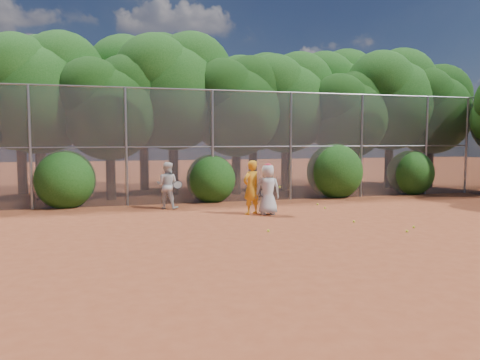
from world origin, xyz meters
name	(u,v)px	position (x,y,z in m)	size (l,w,h in m)	color
ground	(308,232)	(0.00, 0.00, 0.00)	(80.00, 80.00, 0.00)	brown
fence_back	(236,145)	(-0.12, 6.00, 2.05)	(20.05, 0.09, 4.03)	gray
tree_1	(40,88)	(-6.94, 8.54, 4.16)	(4.64, 4.03, 6.35)	black
tree_2	(110,104)	(-4.45, 7.83, 3.58)	(3.99, 3.47, 5.47)	black
tree_3	(174,86)	(-1.94, 8.84, 4.40)	(4.89, 4.26, 6.70)	black
tree_4	(237,103)	(0.55, 8.24, 3.76)	(4.19, 3.64, 5.73)	black
tree_5	(287,99)	(3.06, 9.04, 4.05)	(4.51, 3.92, 6.17)	black
tree_6	(349,111)	(5.55, 8.03, 3.47)	(3.86, 3.36, 5.29)	black
tree_7	(391,95)	(8.06, 8.64, 4.28)	(4.77, 4.14, 6.53)	black
tree_8	(432,106)	(10.05, 8.34, 3.82)	(4.25, 3.70, 5.82)	black
tree_9	(21,89)	(-7.94, 10.84, 4.34)	(4.83, 4.20, 6.62)	black
tree_10	(144,86)	(-2.93, 11.05, 4.63)	(5.15, 4.48, 7.06)	black
tree_11	(254,98)	(2.06, 10.64, 4.16)	(4.64, 4.03, 6.35)	black
tree_12	(335,95)	(6.56, 11.24, 4.51)	(5.02, 4.37, 6.88)	black
bush_0	(65,177)	(-6.00, 6.30, 1.00)	(2.00, 2.00, 2.00)	#174611
bush_1	(211,177)	(-1.00, 6.30, 0.90)	(1.80, 1.80, 1.80)	#174611
bush_2	(335,169)	(4.00, 6.30, 1.10)	(2.20, 2.20, 2.20)	#174611
bush_3	(410,171)	(7.50, 6.30, 0.95)	(1.90, 1.90, 1.90)	#174611
player_yellow	(251,187)	(-0.49, 3.04, 0.82)	(0.87, 0.61, 1.63)	orange
player_teen	(268,189)	(-0.03, 2.84, 0.77)	(0.79, 0.55, 1.55)	silver
player_white	(167,185)	(-2.77, 4.94, 0.76)	(0.93, 0.86, 1.53)	silver
ball_0	(354,221)	(1.77, 0.89, 0.03)	(0.07, 0.07, 0.07)	yellow
ball_1	(325,208)	(2.16, 3.42, 0.03)	(0.07, 0.07, 0.07)	yellow
ball_2	(407,231)	(2.31, -0.68, 0.03)	(0.07, 0.07, 0.07)	yellow
ball_3	(414,227)	(2.82, -0.26, 0.03)	(0.07, 0.07, 0.07)	yellow
ball_4	(268,231)	(-0.91, 0.32, 0.03)	(0.07, 0.07, 0.07)	yellow
ball_5	(318,204)	(2.31, 4.27, 0.03)	(0.07, 0.07, 0.07)	yellow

